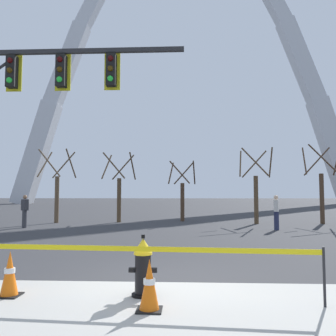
% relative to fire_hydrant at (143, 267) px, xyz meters
% --- Properties ---
extents(ground_plane, '(240.00, 240.00, 0.00)m').
position_rel_fire_hydrant_xyz_m(ground_plane, '(0.17, 0.87, -0.47)').
color(ground_plane, '#333335').
extents(fire_hydrant, '(0.46, 0.48, 0.99)m').
position_rel_fire_hydrant_xyz_m(fire_hydrant, '(0.00, 0.00, 0.00)').
color(fire_hydrant, black).
rests_on(fire_hydrant, ground).
extents(caution_tape_barrier, '(5.37, 0.41, 0.88)m').
position_rel_fire_hydrant_xyz_m(caution_tape_barrier, '(0.06, -0.25, 0.14)').
color(caution_tape_barrier, '#232326').
rests_on(caution_tape_barrier, ground).
extents(traffic_cone_by_hydrant, '(0.36, 0.36, 0.73)m').
position_rel_fire_hydrant_xyz_m(traffic_cone_by_hydrant, '(0.18, -0.72, -0.11)').
color(traffic_cone_by_hydrant, black).
rests_on(traffic_cone_by_hydrant, ground).
extents(traffic_cone_mid_sidewalk, '(0.36, 0.36, 0.73)m').
position_rel_fire_hydrant_xyz_m(traffic_cone_mid_sidewalk, '(-2.16, -0.11, -0.11)').
color(traffic_cone_mid_sidewalk, black).
rests_on(traffic_cone_mid_sidewalk, ground).
extents(monument_arch, '(55.98, 2.84, 51.08)m').
position_rel_fire_hydrant_xyz_m(monument_arch, '(0.17, 52.20, 21.95)').
color(monument_arch, silver).
rests_on(monument_arch, ground).
extents(tree_far_left, '(1.92, 1.93, 4.15)m').
position_rel_fire_hydrant_xyz_m(tree_far_left, '(-6.66, 14.29, 1.38)').
color(tree_far_left, brown).
rests_on(tree_far_left, ground).
extents(tree_left_mid, '(1.86, 1.87, 4.02)m').
position_rel_fire_hydrant_xyz_m(tree_left_mid, '(-3.18, 14.87, 1.32)').
color(tree_left_mid, brown).
rests_on(tree_left_mid, ground).
extents(tree_center_left, '(1.67, 1.68, 3.61)m').
position_rel_fire_hydrant_xyz_m(tree_center_left, '(0.50, 15.89, 1.14)').
color(tree_center_left, '#473323').
rests_on(tree_center_left, ground).
extents(tree_center_right, '(1.91, 1.92, 4.14)m').
position_rel_fire_hydrant_xyz_m(tree_center_right, '(4.57, 14.15, 1.38)').
color(tree_center_right, brown).
rests_on(tree_center_right, ground).
extents(tree_right_mid, '(2.00, 2.01, 4.35)m').
position_rel_fire_hydrant_xyz_m(tree_right_mid, '(8.23, 14.42, 1.47)').
color(tree_right_mid, '#473323').
rests_on(tree_right_mid, ground).
extents(pedestrian_standing_center, '(0.29, 0.38, 1.59)m').
position_rel_fire_hydrant_xyz_m(pedestrian_standing_center, '(4.82, 10.77, 0.35)').
color(pedestrian_standing_center, '#232847').
rests_on(pedestrian_standing_center, ground).
extents(pedestrian_walking_right, '(0.39, 0.35, 1.59)m').
position_rel_fire_hydrant_xyz_m(pedestrian_walking_right, '(-7.13, 11.26, 0.35)').
color(pedestrian_walking_right, '#38383D').
rests_on(pedestrian_walking_right, ground).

